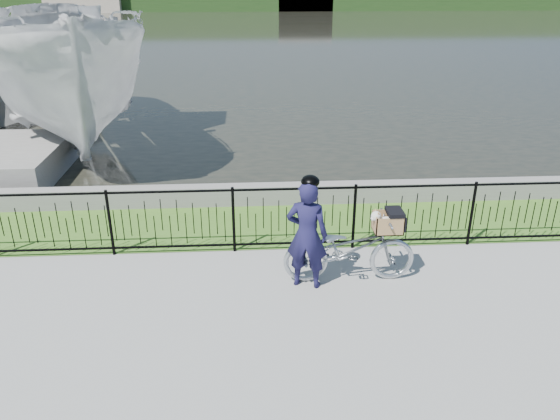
{
  "coord_description": "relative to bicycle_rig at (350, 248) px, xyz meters",
  "views": [
    {
      "loc": [
        -0.73,
        -6.55,
        4.35
      ],
      "look_at": [
        -0.27,
        1.0,
        1.0
      ],
      "focal_mm": 35.0,
      "sensor_mm": 36.0,
      "label": 1
    }
  ],
  "objects": [
    {
      "name": "water",
      "position": [
        -0.75,
        32.42,
        -0.53
      ],
      "size": [
        120.0,
        120.0,
        0.0
      ],
      "primitive_type": "plane",
      "color": "black",
      "rests_on": "ground"
    },
    {
      "name": "quay_wall",
      "position": [
        -0.75,
        3.02,
        -0.33
      ],
      "size": [
        60.0,
        0.3,
        0.4
      ],
      "primitive_type": "cube",
      "color": "gray",
      "rests_on": "ground"
    },
    {
      "name": "cyclist",
      "position": [
        -0.67,
        -0.11,
        0.33
      ],
      "size": [
        0.69,
        0.55,
        1.73
      ],
      "color": "#17153B",
      "rests_on": "ground"
    },
    {
      "name": "bicycle_rig",
      "position": [
        0.0,
        0.0,
        0.0
      ],
      "size": [
        1.97,
        0.69,
        1.16
      ],
      "color": "#A9AFB5",
      "rests_on": "ground"
    },
    {
      "name": "ground",
      "position": [
        -0.75,
        -0.58,
        -0.53
      ],
      "size": [
        120.0,
        120.0,
        0.0
      ],
      "primitive_type": "plane",
      "color": "gray",
      "rests_on": "ground"
    },
    {
      "name": "fence",
      "position": [
        -0.75,
        1.02,
        0.05
      ],
      "size": [
        14.0,
        0.06,
        1.15
      ],
      "primitive_type": null,
      "color": "black",
      "rests_on": "ground"
    },
    {
      "name": "boat_near",
      "position": [
        -6.06,
        7.38,
        1.46
      ],
      "size": [
        6.84,
        10.38,
        5.55
      ],
      "color": "silver",
      "rests_on": "water"
    },
    {
      "name": "grass_strip",
      "position": [
        -0.75,
        2.02,
        -0.52
      ],
      "size": [
        60.0,
        2.0,
        0.01
      ],
      "primitive_type": "cube",
      "color": "#437023",
      "rests_on": "ground"
    }
  ]
}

